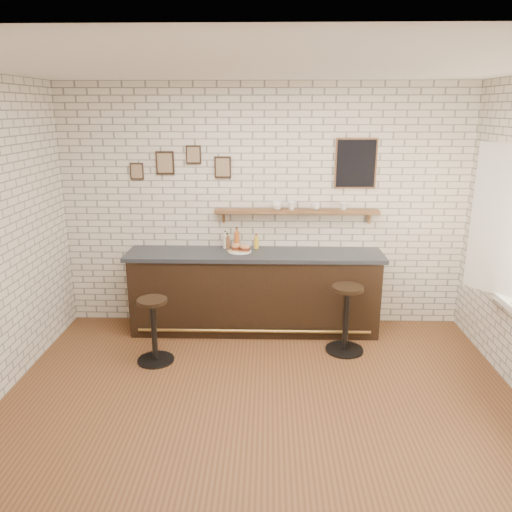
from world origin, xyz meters
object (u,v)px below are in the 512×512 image
Objects in this scene: bitters_bottle_amber at (237,240)px; shelf_cup_a at (277,205)px; bar_stool_right at (346,317)px; bitters_bottle_white at (225,241)px; shelf_cup_c at (316,206)px; bitters_bottle_brown at (227,242)px; bar_counter at (255,292)px; shelf_cup_b at (292,206)px; ciabatta_sandwich at (241,248)px; condiment_bottle_yellow at (256,242)px; sandwich_plate at (240,251)px; bar_stool_left at (154,328)px; shelf_cup_d at (344,206)px.

bitters_bottle_amber is 0.66m from shelf_cup_a.
bitters_bottle_amber is at bearing 149.69° from bar_stool_right.
bitters_bottle_white is 1.20m from shelf_cup_c.
bitters_bottle_brown is 0.73× the size of bitters_bottle_amber.
bitters_bottle_amber is 1.64m from bar_stool_right.
bar_counter is 1.15m from shelf_cup_b.
shelf_cup_a reaches higher than ciabatta_sandwich.
bitters_bottle_white is 0.93m from shelf_cup_b.
shelf_cup_a is (0.25, 0.01, 0.46)m from condiment_bottle_yellow.
bitters_bottle_white is (-0.19, 0.16, 0.08)m from sandwich_plate.
bitters_bottle_white is at bearing 180.00° from bitters_bottle_amber.
sandwich_plate is 2.52× the size of shelf_cup_c.
sandwich_plate is at bearing 154.60° from bar_stool_right.
shelf_cup_a is (0.64, 0.01, 0.45)m from bitters_bottle_white.
shelf_cup_d reaches higher than bar_stool_left.
shelf_cup_a reaches higher than bar_stool_left.
shelf_cup_d is (1.30, 0.01, 0.43)m from bitters_bottle_amber.
bitters_bottle_white is at bearing 125.88° from shelf_cup_b.
sandwich_plate is at bearing 130.39° from shelf_cup_c.
shelf_cup_c is (1.11, 0.01, 0.44)m from bitters_bottle_white.
sandwich_plate is 0.20m from bitters_bottle_amber.
shelf_cup_d is (1.06, 0.01, 0.46)m from condiment_bottle_yellow.
bar_stool_left is (-1.09, -1.04, -0.70)m from condiment_bottle_yellow.
bitters_bottle_amber reaches higher than condiment_bottle_yellow.
bar_stool_right is 7.62× the size of shelf_cup_b.
bar_stool_right is 6.17× the size of shelf_cup_a.
bitters_bottle_amber is at bearing 105.61° from sandwich_plate.
bar_counter is 0.61m from condiment_bottle_yellow.
sandwich_plate is at bearing 153.48° from shelf_cup_d.
bitters_bottle_amber is 0.37× the size of bar_stool_left.
shelf_cup_c reaches higher than bitters_bottle_amber.
shelf_cup_c is at bearing 0.53° from bitters_bottle_white.
ciabatta_sandwich is 0.68m from shelf_cup_a.
bitters_bottle_amber is 2.10× the size of shelf_cup_a.
bitters_bottle_brown is at bearing 125.91° from shelf_cup_b.
shelf_cup_c is (1.81, 1.05, 1.15)m from bar_stool_left.
bar_counter is at bearing -28.94° from bitters_bottle_brown.
bar_stool_right is at bearing 7.94° from bar_stool_left.
bitters_bottle_brown is at bearing -180.00° from condiment_bottle_yellow.
condiment_bottle_yellow is 0.53m from shelf_cup_a.
shelf_cup_c is at bearing 0.61° from bitters_bottle_amber.
shelf_cup_b is at bearing -1.78° from shelf_cup_a.
shelf_cup_b is 0.63m from shelf_cup_d.
sandwich_plate is 0.38× the size of bar_stool_left.
shelf_cup_b reaches higher than bar_stool_left.
bar_counter reaches higher than bar_stool_right.
ciabatta_sandwich is at bearing 140.77° from shelf_cup_b.
bitters_bottle_amber is at bearing 120.41° from shelf_cup_c.
ciabatta_sandwich is (-0.17, 0.03, 0.56)m from bar_counter.
shelf_cup_c reaches higher than bar_stool_right.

